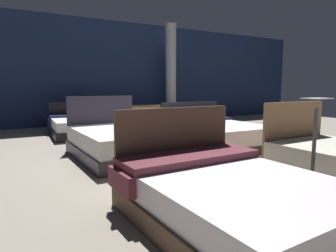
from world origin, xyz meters
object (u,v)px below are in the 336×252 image
object	(u,v)px
bed_2	(120,143)
bed_3	(214,134)
support_pillar	(171,73)
bed_5	(154,121)
bed_0	(230,196)
bed_4	(81,126)
price_sign	(313,162)

from	to	relation	value
bed_2	bed_3	distance (m)	2.14
support_pillar	bed_2	bearing A→B (deg)	-128.94
bed_5	bed_0	bearing A→B (deg)	-107.78
bed_0	bed_5	xyz separation A→B (m)	(2.14, 5.86, 0.00)
bed_4	support_pillar	distance (m)	4.18
bed_2	bed_4	size ratio (longest dim) A/B	1.02
bed_3	support_pillar	size ratio (longest dim) A/B	0.63
bed_2	price_sign	xyz separation A→B (m)	(1.11, -3.00, 0.18)
bed_0	bed_5	world-z (taller)	bed_0
bed_0	support_pillar	bearing A→B (deg)	62.11
bed_0	bed_4	distance (m)	5.91
support_pillar	bed_3	bearing A→B (deg)	-108.18
bed_3	bed_4	size ratio (longest dim) A/B	1.06
bed_2	bed_5	distance (m)	3.62
support_pillar	bed_4	bearing A→B (deg)	-157.37
bed_3	support_pillar	distance (m)	4.91
support_pillar	price_sign	bearing A→B (deg)	-108.44
bed_2	bed_4	xyz separation A→B (m)	(0.00, 2.96, -0.02)
bed_2	bed_3	xyz separation A→B (m)	(2.14, 0.01, -0.00)
bed_0	bed_4	size ratio (longest dim) A/B	1.02
bed_4	price_sign	size ratio (longest dim) A/B	1.84
bed_3	support_pillar	bearing A→B (deg)	73.56
price_sign	bed_2	bearing A→B (deg)	110.37
price_sign	support_pillar	bearing A→B (deg)	71.56
bed_5	bed_3	bearing A→B (deg)	-87.85
bed_5	price_sign	world-z (taller)	price_sign
bed_5	support_pillar	xyz separation A→B (m)	(1.45, 1.54, 1.50)
bed_2	bed_5	size ratio (longest dim) A/B	1.03
bed_4	price_sign	world-z (taller)	price_sign
bed_4	price_sign	bearing A→B (deg)	-76.96
bed_2	price_sign	distance (m)	3.21
bed_0	bed_3	world-z (taller)	bed_0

